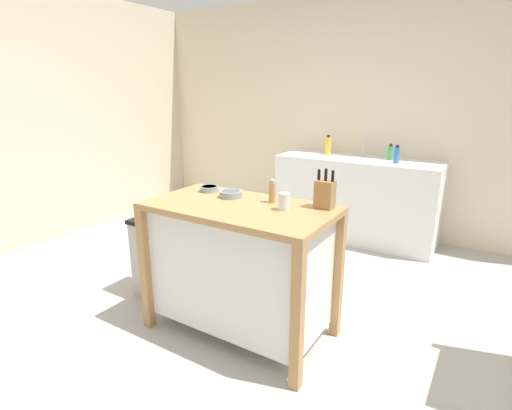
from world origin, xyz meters
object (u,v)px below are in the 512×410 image
Objects in this scene: pepper_grinder at (272,191)px; bottle_spray_cleaner at (328,146)px; trash_bin at (158,257)px; bottle_dish_soap at (397,155)px; bottle_hand_soap at (390,153)px; sink_faucet at (364,146)px; bowl_ceramic_wide at (231,194)px; knife_block at (325,194)px; kitchen_island at (240,263)px; bowl_ceramic_small at (209,189)px; drinking_cup at (284,201)px.

bottle_spray_cleaner is at bearing 102.39° from pepper_grinder.
pepper_grinder reaches higher than trash_bin.
bottle_dish_soap is at bearing 80.21° from pepper_grinder.
trash_bin is 3.52× the size of bottle_dish_soap.
sink_faucet is at bearing 165.67° from bottle_hand_soap.
sink_faucet is at bearing 84.11° from bowl_ceramic_wide.
knife_block reaches higher than pepper_grinder.
trash_bin is (-0.69, -0.06, -0.60)m from bowl_ceramic_wide.
bottle_hand_soap reaches higher than pepper_grinder.
trash_bin is at bearing 175.11° from kitchen_island.
pepper_grinder is (-0.33, -0.06, -0.02)m from knife_block.
trash_bin is 2.29m from bottle_spray_cleaner.
pepper_grinder is 0.93× the size of bottle_hand_soap.
bowl_ceramic_small is 0.86× the size of bowl_ceramic_wide.
drinking_cup reaches higher than trash_bin.
sink_faucet is 0.46m from bottle_dish_soap.
bottle_spray_cleaner is at bearing 97.82° from kitchen_island.
bowl_ceramic_wide is at bearing 170.92° from drinking_cup.
bowl_ceramic_small is 2.16m from sink_faucet.
bottle_hand_soap is (1.21, 2.14, 0.65)m from trash_bin.
drinking_cup is (0.66, -0.11, 0.03)m from bowl_ceramic_small.
kitchen_island is 2.17m from bottle_dish_soap.
trash_bin is (-0.84, 0.07, -0.18)m from kitchen_island.
kitchen_island is 0.86m from trash_bin.
bowl_ceramic_wide is 0.44m from drinking_cup.
bottle_hand_soap is (0.53, 2.08, 0.05)m from bowl_ceramic_wide.
bottle_hand_soap reaches higher than bowl_ceramic_wide.
bottle_hand_soap is at bearing 75.79° from bowl_ceramic_wide.
kitchen_island is 0.71m from knife_block.
trash_bin is at bearing -104.11° from bottle_spray_cleaner.
pepper_grinder is 0.25× the size of trash_bin.
knife_block is 0.64m from bowl_ceramic_wide.
kitchen_island is at bearing -132.19° from pepper_grinder.
bowl_ceramic_wide is 0.70× the size of sink_faucet.
knife_block reaches higher than bottle_spray_cleaner.
bottle_hand_soap reaches higher than kitchen_island.
drinking_cup is at bearing -95.32° from bottle_dish_soap.
knife_block is 1.59× the size of bowl_ceramic_wide.
bottle_spray_cleaner is (-0.78, 1.97, 0.01)m from knife_block.
knife_block is at bearing -87.10° from bottle_hand_soap.
sink_faucet is at bearing 150.89° from bottle_dish_soap.
bowl_ceramic_wide is 2.08m from bottle_spray_cleaner.
bowl_ceramic_wide reaches higher than trash_bin.
bottle_dish_soap is (0.40, -0.22, -0.03)m from sink_faucet.
bottle_dish_soap reaches higher than kitchen_island.
kitchen_island is at bearing -82.18° from bottle_spray_cleaner.
kitchen_island is 2.34m from sink_faucet.
trash_bin is (-0.46, -0.10, -0.60)m from bowl_ceramic_small.
sink_faucet is at bearing 88.20° from kitchen_island.
knife_block is at bearing 8.91° from bowl_ceramic_wide.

